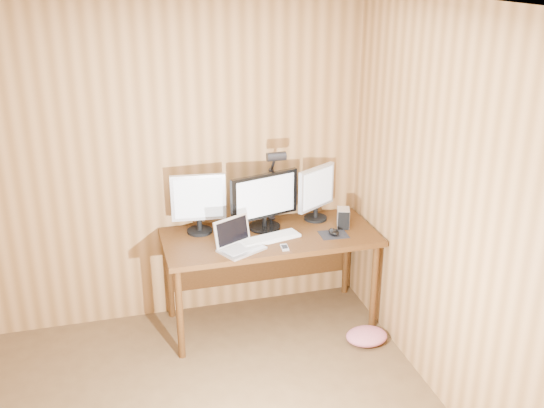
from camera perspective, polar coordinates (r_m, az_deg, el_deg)
name	(u,v)px	position (r m, az deg, el deg)	size (l,w,h in m)	color
room_shell	(167,299)	(2.96, -9.40, -8.43)	(4.00, 4.00, 4.00)	brown
desk	(268,246)	(4.89, -0.38, -3.77)	(1.60, 0.70, 0.75)	#44250E
monitor_center	(264,200)	(4.81, -0.68, 0.32)	(0.55, 0.25, 0.44)	black
monitor_left	(198,202)	(4.76, -6.61, 0.19)	(0.41, 0.19, 0.46)	black
monitor_right	(316,192)	(4.98, 4.00, 1.11)	(0.35, 0.23, 0.43)	black
laptop	(238,242)	(4.55, -3.11, -3.38)	(0.38, 0.35, 0.22)	silver
keyboard	(269,238)	(4.69, -0.23, -3.09)	(0.48, 0.25, 0.02)	white
mousepad	(334,234)	(4.80, 5.54, -2.74)	(0.21, 0.17, 0.00)	black
mouse	(334,232)	(4.79, 5.55, -2.50)	(0.07, 0.11, 0.04)	black
hard_drive	(343,218)	(4.92, 6.40, -1.25)	(0.13, 0.16, 0.15)	silver
phone	(285,247)	(4.56, 1.13, -3.91)	(0.06, 0.10, 0.01)	silver
speaker	(345,214)	(5.05, 6.52, -0.87)	(0.05, 0.05, 0.11)	black
desk_lamp	(274,175)	(4.86, 0.18, 2.60)	(0.14, 0.21, 0.63)	black
fabric_pile	(367,336)	(4.91, 8.48, -11.65)	(0.32, 0.26, 0.10)	#BD5B68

